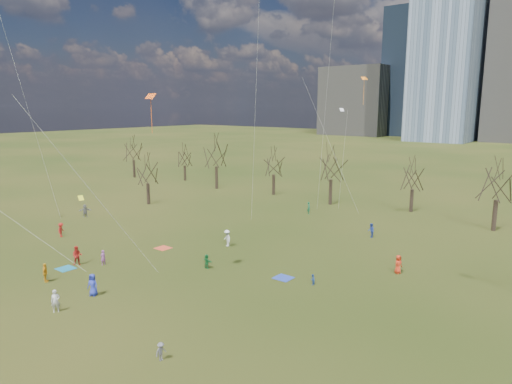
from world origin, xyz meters
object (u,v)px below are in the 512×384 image
Objects in this scene: blanket_teal at (66,269)px; blanket_navy at (283,278)px; person_0 at (93,285)px; blanket_crimson at (163,248)px; person_4 at (45,273)px; person_1 at (56,301)px; person_2 at (77,256)px.

blanket_teal is 21.16m from blanket_navy.
person_0 is at bearing -127.88° from blanket_navy.
blanket_crimson is 0.91× the size of person_4.
person_1 reaches higher than blanket_navy.
blanket_navy is 20.57m from person_2.
person_2 is (-7.87, 3.24, 0.03)m from person_0.
blanket_crimson is at bearing 92.97° from person_0.
person_4 is at bearing 167.92° from person_0.
person_0 reaches higher than blanket_crimson.
blanket_teal is 3.53m from person_4.
person_0 is at bearing 37.55° from person_1.
person_1 is at bearing -157.85° from person_4.
person_1 is (-9.64, -16.58, 0.87)m from blanket_navy.
blanket_crimson is 0.82× the size of person_2.
person_0 is 8.51m from person_2.
blanket_teal is at bearing -14.72° from person_4.
blanket_crimson is 13.28m from person_0.
person_0 reaches higher than blanket_navy.
person_4 is (-6.00, -0.97, -0.07)m from person_0.
blanket_teal is 8.10m from person_0.
blanket_navy is 1.00× the size of blanket_crimson.
blanket_teal is 10.00m from person_1.
person_0 reaches higher than person_4.
blanket_teal is at bearing 85.83° from person_1.
blanket_crimson is at bearing 25.15° from person_2.
blanket_navy is 21.44m from person_4.
person_0 reaches higher than person_1.
person_2 reaches higher than blanket_navy.
blanket_crimson is at bearing -176.32° from blanket_navy.
person_4 is (1.81, -2.90, 0.86)m from blanket_teal.
person_1 is at bearing -33.09° from blanket_teal.
blanket_teal is 0.82× the size of person_2.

